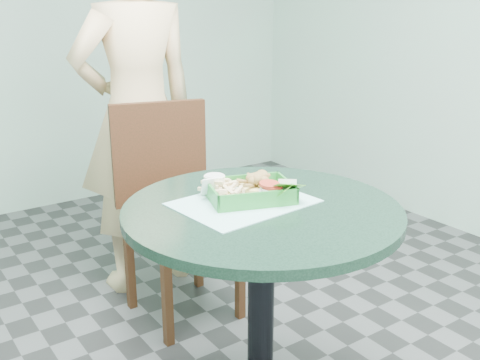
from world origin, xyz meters
TOP-DOWN VIEW (x-y plane):
  - cafe_table at (0.00, 0.00)m, footprint 0.82×0.82m
  - dining_chair at (0.14, 0.83)m, footprint 0.42×0.42m
  - diner_person at (0.14, 1.13)m, footprint 0.69×0.45m
  - placemat at (-0.03, 0.06)m, footprint 0.41×0.32m
  - food_basket at (0.00, 0.07)m, footprint 0.25×0.18m
  - crab_sandwich at (0.04, 0.09)m, footprint 0.12×0.12m
  - fries_pile at (-0.06, 0.10)m, footprint 0.15×0.16m
  - sauce_ramekin at (-0.09, 0.13)m, footprint 0.07×0.07m
  - garnish_cup at (0.06, 0.02)m, footprint 0.11×0.11m

SIDE VIEW (x-z plane):
  - dining_chair at x=0.14m, z-range 0.07..1.00m
  - cafe_table at x=0.00m, z-range 0.21..0.96m
  - placemat at x=-0.03m, z-range 0.75..0.75m
  - food_basket at x=0.00m, z-range 0.74..0.79m
  - fries_pile at x=-0.06m, z-range 0.77..0.81m
  - garnish_cup at x=0.06m, z-range 0.77..0.81m
  - crab_sandwich at x=0.04m, z-range 0.76..0.84m
  - sauce_ramekin at x=-0.09m, z-range 0.78..0.82m
  - diner_person at x=0.14m, z-range 0.00..1.88m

